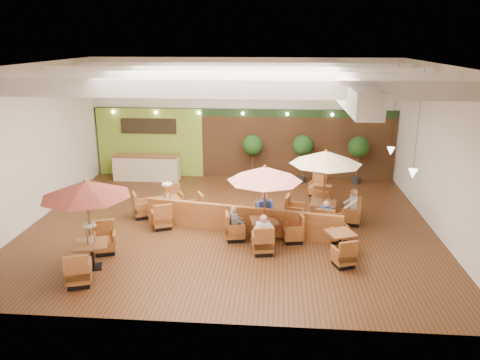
# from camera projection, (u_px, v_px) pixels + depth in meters

# --- Properties ---
(room) EXTENTS (14.04, 14.00, 5.52)m
(room) POSITION_uv_depth(u_px,v_px,m) (240.00, 117.00, 16.64)
(room) COLOR #381E0F
(room) RESTS_ON ground
(service_counter) EXTENTS (3.00, 0.75, 1.18)m
(service_counter) POSITION_uv_depth(u_px,v_px,m) (147.00, 168.00, 21.59)
(service_counter) COLOR beige
(service_counter) RESTS_ON ground
(booth_divider) EXTENTS (6.68, 1.44, 0.94)m
(booth_divider) POSITION_uv_depth(u_px,v_px,m) (241.00, 220.00, 15.73)
(booth_divider) COLOR brown
(booth_divider) RESTS_ON ground
(table_0) EXTENTS (2.47, 2.77, 2.68)m
(table_0) POSITION_uv_depth(u_px,v_px,m) (87.00, 201.00, 12.85)
(table_0) COLOR brown
(table_0) RESTS_ON ground
(table_1) EXTENTS (2.59, 2.59, 2.56)m
(table_1) POSITION_uv_depth(u_px,v_px,m) (265.00, 190.00, 14.71)
(table_1) COLOR brown
(table_1) RESTS_ON ground
(table_2) EXTENTS (2.74, 2.74, 2.70)m
(table_2) POSITION_uv_depth(u_px,v_px,m) (325.00, 174.00, 16.13)
(table_2) COLOR brown
(table_2) RESTS_ON ground
(table_3) EXTENTS (2.73, 2.73, 1.53)m
(table_3) POSITION_uv_depth(u_px,v_px,m) (168.00, 207.00, 17.00)
(table_3) COLOR brown
(table_3) RESTS_ON ground
(table_4) EXTENTS (1.00, 2.46, 0.87)m
(table_4) POSITION_uv_depth(u_px,v_px,m) (340.00, 243.00, 14.28)
(table_4) COLOR brown
(table_4) RESTS_ON ground
(table_5) EXTENTS (1.03, 2.55, 0.90)m
(table_5) POSITION_uv_depth(u_px,v_px,m) (319.00, 195.00, 18.55)
(table_5) COLOR brown
(table_5) RESTS_ON ground
(topiary_0) EXTENTS (0.92, 0.92, 2.15)m
(topiary_0) POSITION_uv_depth(u_px,v_px,m) (253.00, 147.00, 21.10)
(topiary_0) COLOR black
(topiary_0) RESTS_ON ground
(topiary_1) EXTENTS (0.94, 0.94, 2.19)m
(topiary_1) POSITION_uv_depth(u_px,v_px,m) (303.00, 147.00, 20.92)
(topiary_1) COLOR black
(topiary_1) RESTS_ON ground
(topiary_2) EXTENTS (0.93, 0.93, 2.16)m
(topiary_2) POSITION_uv_depth(u_px,v_px,m) (359.00, 149.00, 20.74)
(topiary_2) COLOR black
(topiary_2) RESTS_ON ground
(diner_0) EXTENTS (0.44, 0.39, 0.83)m
(diner_0) POSITION_uv_depth(u_px,v_px,m) (263.00, 230.00, 14.10)
(diner_0) COLOR white
(diner_0) RESTS_ON ground
(diner_1) EXTENTS (0.42, 0.35, 0.82)m
(diner_1) POSITION_uv_depth(u_px,v_px,m) (265.00, 209.00, 15.89)
(diner_1) COLOR #2749A9
(diner_1) RESTS_ON ground
(diner_2) EXTENTS (0.35, 0.39, 0.71)m
(diner_2) POSITION_uv_depth(u_px,v_px,m) (235.00, 219.00, 15.08)
(diner_2) COLOR gray
(diner_2) RESTS_ON ground
(diner_3) EXTENTS (0.40, 0.35, 0.75)m
(diner_3) POSITION_uv_depth(u_px,v_px,m) (326.00, 214.00, 15.51)
(diner_3) COLOR #2749A9
(diner_3) RESTS_ON ground
(diner_4) EXTENTS (0.35, 0.43, 0.86)m
(diner_4) POSITION_uv_depth(u_px,v_px,m) (352.00, 203.00, 16.36)
(diner_4) COLOR white
(diner_4) RESTS_ON ground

